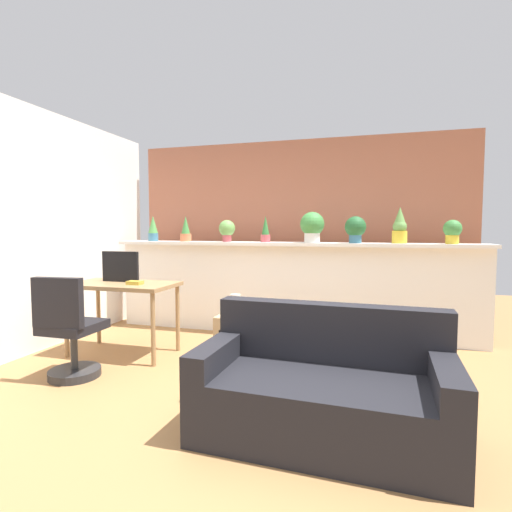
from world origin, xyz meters
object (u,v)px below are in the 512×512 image
(potted_plant_1, at_px, (186,230))
(potted_plant_2, at_px, (227,229))
(potted_plant_6, at_px, (400,227))
(tv_monitor, at_px, (120,267))
(vase_on_shelf, at_px, (235,305))
(book_on_desk, at_px, (135,283))
(potted_plant_5, at_px, (355,228))
(side_cube_shelf, at_px, (240,341))
(potted_plant_0, at_px, (153,229))
(potted_plant_3, at_px, (265,230))
(potted_plant_4, at_px, (312,226))
(couch, at_px, (323,392))
(office_chair, at_px, (69,335))
(potted_plant_7, at_px, (452,231))
(desk, at_px, (123,291))

(potted_plant_1, bearing_deg, potted_plant_2, -0.84)
(potted_plant_6, relative_size, tv_monitor, 0.97)
(vase_on_shelf, xyz_separation_m, book_on_desk, (-1.07, -0.01, 0.17))
(potted_plant_5, relative_size, side_cube_shelf, 0.62)
(book_on_desk, bearing_deg, potted_plant_0, 112.71)
(potted_plant_0, xyz_separation_m, potted_plant_3, (1.56, -0.02, -0.02))
(vase_on_shelf, bearing_deg, tv_monitor, 173.96)
(potted_plant_6, xyz_separation_m, book_on_desk, (-2.59, -1.25, -0.56))
(potted_plant_4, bearing_deg, potted_plant_3, 178.95)
(potted_plant_4, xyz_separation_m, couch, (0.39, -2.21, -1.06))
(office_chair, distance_m, couch, 2.25)
(potted_plant_0, distance_m, couch, 3.53)
(potted_plant_7, relative_size, couch, 0.16)
(potted_plant_5, bearing_deg, side_cube_shelf, -130.83)
(potted_plant_7, relative_size, vase_on_shelf, 1.32)
(tv_monitor, relative_size, office_chair, 0.46)
(potted_plant_6, distance_m, tv_monitor, 3.10)
(desk, xyz_separation_m, side_cube_shelf, (1.30, -0.03, -0.42))
(side_cube_shelf, distance_m, vase_on_shelf, 0.35)
(potted_plant_0, bearing_deg, side_cube_shelf, -36.43)
(potted_plant_5, bearing_deg, potted_plant_3, 179.29)
(potted_plant_3, bearing_deg, tv_monitor, -140.84)
(potted_plant_2, xyz_separation_m, office_chair, (-0.76, -1.89, -0.91))
(potted_plant_2, xyz_separation_m, side_cube_shelf, (0.56, -1.17, -1.05))
(desk, xyz_separation_m, office_chair, (-0.03, -0.74, -0.28))
(potted_plant_4, xyz_separation_m, vase_on_shelf, (-0.55, -1.20, -0.75))
(side_cube_shelf, bearing_deg, potted_plant_5, 49.17)
(tv_monitor, relative_size, vase_on_shelf, 2.13)
(side_cube_shelf, distance_m, couch, 1.38)
(potted_plant_0, distance_m, office_chair, 2.15)
(side_cube_shelf, xyz_separation_m, book_on_desk, (-1.11, -0.04, 0.52))
(potted_plant_3, relative_size, couch, 0.20)
(potted_plant_2, bearing_deg, desk, -122.72)
(potted_plant_6, bearing_deg, desk, -157.05)
(potted_plant_0, distance_m, tv_monitor, 1.19)
(potted_plant_4, relative_size, office_chair, 0.40)
(potted_plant_6, bearing_deg, vase_on_shelf, -140.82)
(desk, distance_m, couch, 2.47)
(side_cube_shelf, height_order, vase_on_shelf, vase_on_shelf)
(potted_plant_7, xyz_separation_m, couch, (-1.13, -2.22, -1.01))
(potted_plant_7, height_order, book_on_desk, potted_plant_7)
(potted_plant_2, distance_m, potted_plant_7, 2.59)
(potted_plant_0, xyz_separation_m, couch, (2.52, -2.24, -1.03))
(potted_plant_7, bearing_deg, book_on_desk, -158.72)
(potted_plant_6, distance_m, office_chair, 3.54)
(vase_on_shelf, distance_m, book_on_desk, 1.08)
(potted_plant_1, xyz_separation_m, tv_monitor, (-0.24, -1.08, -0.38))
(potted_plant_2, height_order, side_cube_shelf, potted_plant_2)
(potted_plant_0, relative_size, couch, 0.21)
(desk, relative_size, tv_monitor, 2.60)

